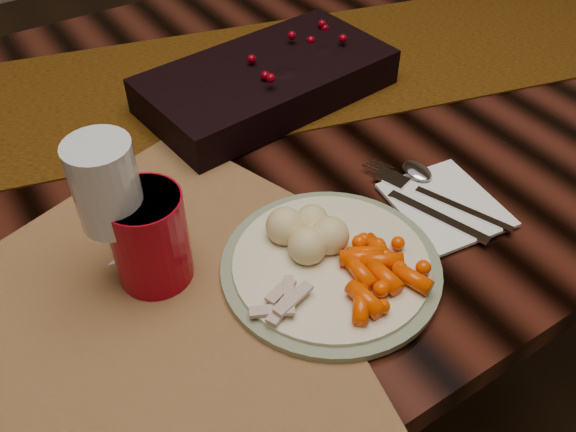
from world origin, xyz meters
TOP-DOWN VIEW (x-y plane):
  - floor at (0.00, 0.00)m, footprint 5.00×5.00m
  - dining_table at (0.00, 0.00)m, footprint 1.80×1.00m
  - table_runner at (0.03, 0.15)m, footprint 1.78×0.79m
  - centerpiece at (0.12, 0.05)m, footprint 0.40×0.24m
  - placemat_main at (-0.29, -0.33)m, footprint 0.57×0.46m
  - placemat_second at (-0.20, -0.18)m, footprint 0.52×0.44m
  - dinner_plate at (-0.01, -0.31)m, footprint 0.30×0.30m
  - baby_carrots at (0.01, -0.36)m, footprint 0.11×0.09m
  - mashed_potatoes at (-0.02, -0.26)m, footprint 0.09×0.09m
  - turkey_shreds at (-0.10, -0.33)m, footprint 0.09×0.08m
  - napkin at (0.18, -0.30)m, footprint 0.14×0.16m
  - fork at (0.15, -0.29)m, footprint 0.08×0.18m
  - spoon at (0.18, -0.29)m, footprint 0.09×0.17m
  - red_cup at (-0.18, -0.20)m, footprint 0.09×0.09m
  - wine_glass at (-0.21, -0.19)m, footprint 0.08×0.08m

SIDE VIEW (x-z plane):
  - floor at x=0.00m, z-range 0.00..0.00m
  - dining_table at x=0.00m, z-range 0.00..0.75m
  - table_runner at x=0.03m, z-range 0.75..0.75m
  - placemat_second at x=-0.20m, z-range 0.75..0.75m
  - placemat_main at x=-0.29m, z-range 0.75..0.75m
  - napkin at x=0.18m, z-range 0.75..0.76m
  - dinner_plate at x=-0.01m, z-range 0.75..0.77m
  - spoon at x=0.18m, z-range 0.76..0.76m
  - fork at x=0.15m, z-range 0.76..0.76m
  - turkey_shreds at x=-0.10m, z-range 0.77..0.79m
  - baby_carrots at x=0.01m, z-range 0.77..0.79m
  - mashed_potatoes at x=-0.02m, z-range 0.77..0.81m
  - centerpiece at x=0.12m, z-range 0.75..0.83m
  - red_cup at x=-0.18m, z-range 0.75..0.87m
  - wine_glass at x=-0.21m, z-range 0.75..0.94m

